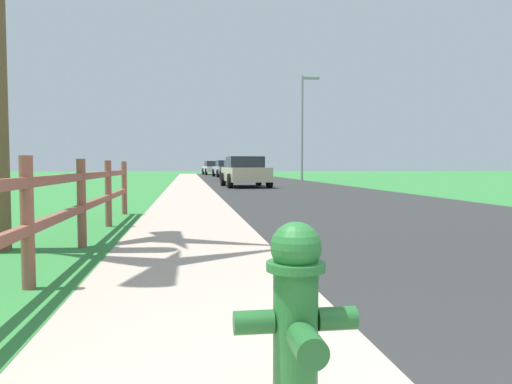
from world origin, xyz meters
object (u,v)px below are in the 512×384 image
(parked_car_silver, at_px, (226,169))
(parked_car_white, at_px, (213,168))
(parked_car_black, at_px, (237,170))
(parked_suv_beige, at_px, (245,172))
(street_lamp, at_px, (304,119))
(fire_hydrant, at_px, (296,318))

(parked_car_silver, distance_m, parked_car_white, 10.23)
(parked_car_black, xyz_separation_m, parked_car_white, (-0.59, 20.10, 0.07))
(parked_suv_beige, height_order, parked_car_white, parked_car_white)
(parked_suv_beige, height_order, street_lamp, street_lamp)
(parked_suv_beige, xyz_separation_m, street_lamp, (4.67, 7.22, 3.26))
(fire_hydrant, bearing_deg, parked_car_black, 84.59)
(fire_hydrant, height_order, parked_suv_beige, parked_suv_beige)
(parked_car_black, height_order, parked_car_silver, parked_car_silver)
(fire_hydrant, height_order, parked_car_silver, parked_car_silver)
(parked_car_silver, bearing_deg, parked_car_white, 93.39)
(fire_hydrant, distance_m, parked_car_silver, 41.70)
(parked_car_black, xyz_separation_m, parked_car_silver, (0.01, 9.89, 0.04))
(fire_hydrant, relative_size, parked_car_black, 0.16)
(parked_suv_beige, bearing_deg, parked_car_silver, 88.08)
(parked_car_white, relative_size, street_lamp, 0.72)
(parked_suv_beige, bearing_deg, street_lamp, 57.09)
(fire_hydrant, distance_m, parked_car_black, 31.84)
(parked_suv_beige, relative_size, street_lamp, 0.65)
(parked_car_black, relative_size, street_lamp, 0.75)
(parked_suv_beige, xyz_separation_m, parked_car_black, (0.67, 10.35, -0.03))
(fire_hydrant, xyz_separation_m, parked_suv_beige, (2.33, 21.35, 0.32))
(parked_car_silver, height_order, parked_car_white, parked_car_white)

